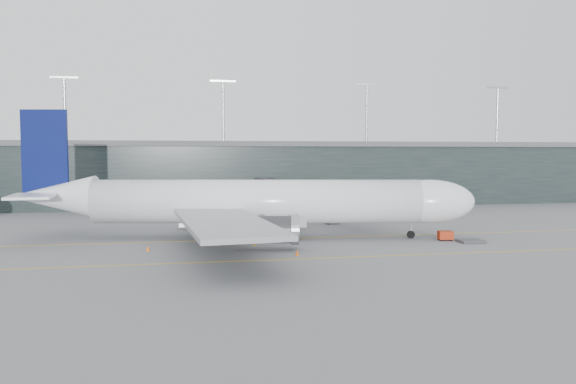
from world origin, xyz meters
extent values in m
plane|color=slate|center=(0.00, 0.00, 0.00)|extent=(320.00, 320.00, 0.00)
cube|color=gold|center=(0.00, -4.00, 0.01)|extent=(160.00, 0.25, 0.02)
cube|color=gold|center=(0.00, -20.00, 0.01)|extent=(160.00, 0.25, 0.02)
cube|color=gold|center=(5.00, 20.00, 0.01)|extent=(0.25, 60.00, 0.02)
cube|color=black|center=(0.00, 58.00, 7.00)|extent=(240.00, 35.00, 14.00)
cube|color=#4F5053|center=(0.00, 58.00, 14.60)|extent=(240.00, 36.00, 1.20)
cylinder|color=#9E9EA3|center=(-30.00, 48.00, 22.00)|extent=(0.60, 0.60, 14.00)
cylinder|color=#9E9EA3|center=(5.00, 48.00, 22.00)|extent=(0.60, 0.60, 14.00)
cylinder|color=#9E9EA3|center=(40.00, 48.00, 22.00)|extent=(0.60, 0.60, 14.00)
cylinder|color=#9E9EA3|center=(75.00, 48.00, 22.00)|extent=(0.60, 0.60, 14.00)
cylinder|color=white|center=(6.14, -3.17, 5.45)|extent=(47.63, 14.95, 6.37)
ellipsoid|color=white|center=(30.89, -7.79, 5.45)|extent=(14.32, 8.72, 6.37)
cone|color=white|center=(-22.65, 2.21, 6.17)|extent=(12.23, 8.09, 6.12)
cube|color=gray|center=(5.13, -2.98, 2.98)|extent=(17.11, 8.07, 2.06)
cube|color=black|center=(34.73, -8.51, 6.47)|extent=(2.79, 3.45, 0.82)
cube|color=gray|center=(0.18, -18.26, 4.42)|extent=(12.02, 30.54, 0.57)
cylinder|color=#313236|center=(6.37, -13.14, 2.67)|extent=(7.73, 4.86, 3.60)
cube|color=gray|center=(6.04, 13.05, 4.42)|extent=(21.61, 30.79, 0.57)
cylinder|color=#313236|center=(9.95, 6.05, 2.67)|extent=(7.73, 4.86, 3.60)
cube|color=#09124E|center=(-24.16, 2.49, 12.64)|extent=(6.66, 1.73, 12.33)
cube|color=white|center=(-24.69, -3.16, 6.68)|extent=(6.35, 9.66, 0.36)
cube|color=white|center=(-22.62, 7.95, 6.68)|extent=(9.09, 10.78, 0.36)
cylinder|color=black|center=(28.36, -7.32, 0.57)|extent=(1.19, 0.61, 1.13)
cylinder|color=#9E9EA3|center=(28.36, -7.32, 1.34)|extent=(0.31, 0.31, 2.67)
cylinder|color=black|center=(1.19, -7.26, 0.67)|extent=(1.41, 0.75, 1.34)
cylinder|color=black|center=(3.01, 2.43, 0.67)|extent=(1.41, 0.75, 1.34)
cube|color=#27272B|center=(23.91, 1.40, 5.36)|extent=(4.34, 4.64, 3.00)
cube|color=#27272B|center=(21.52, 9.98, 5.36)|extent=(6.33, 14.15, 2.68)
cube|color=#27272B|center=(17.77, 23.41, 5.36)|extent=(6.59, 14.22, 2.79)
cube|color=#27272B|center=(14.03, 36.85, 5.36)|extent=(6.85, 14.30, 2.90)
cylinder|color=#9E9EA3|center=(21.32, 10.70, 2.04)|extent=(0.54, 0.54, 4.08)
cube|color=#313236|center=(21.32, 10.70, 0.38)|extent=(2.50, 2.13, 0.75)
cylinder|color=#27272B|center=(23.91, 40.50, 5.36)|extent=(4.29, 4.29, 3.22)
cylinder|color=#27272B|center=(23.91, 40.50, 1.93)|extent=(1.93, 1.93, 3.86)
cube|color=#A2260B|center=(32.40, -10.16, 0.78)|extent=(2.15, 1.50, 1.19)
cylinder|color=black|center=(31.62, -10.53, 0.18)|extent=(0.38, 0.18, 0.37)
cylinder|color=black|center=(33.08, -10.69, 0.18)|extent=(0.38, 0.18, 0.37)
cylinder|color=black|center=(31.72, -9.62, 0.18)|extent=(0.38, 0.18, 0.37)
cylinder|color=black|center=(33.18, -9.78, 0.18)|extent=(0.38, 0.18, 0.37)
cube|color=#3C3C41|center=(35.12, -12.40, 0.21)|extent=(3.49, 2.82, 0.34)
cube|color=#313236|center=(-4.30, 9.48, 0.17)|extent=(2.25, 1.81, 0.22)
cube|color=#AFB3BC|center=(-4.30, 9.48, 1.17)|extent=(1.80, 1.69, 1.68)
cube|color=navy|center=(-4.30, 9.48, 2.05)|extent=(1.86, 1.75, 0.09)
cube|color=#313236|center=(-3.61, 11.64, 0.17)|extent=(2.73, 2.51, 0.22)
cube|color=silver|center=(-3.61, 11.64, 1.16)|extent=(2.29, 2.23, 1.66)
cube|color=navy|center=(-3.61, 11.64, 2.02)|extent=(2.36, 2.30, 0.09)
cube|color=#313236|center=(-0.99, 10.92, 0.16)|extent=(2.17, 1.75, 0.21)
cube|color=#A4A8B0|center=(-0.99, 10.92, 1.12)|extent=(1.74, 1.63, 1.60)
cube|color=navy|center=(-0.99, 10.92, 1.96)|extent=(1.79, 1.69, 0.09)
cone|color=red|center=(35.63, -4.93, 0.33)|extent=(0.42, 0.42, 0.66)
cone|color=#CD550B|center=(9.13, -17.91, 0.39)|extent=(0.49, 0.49, 0.79)
cone|color=red|center=(10.03, 11.70, 0.40)|extent=(0.50, 0.50, 0.79)
cone|color=orange|center=(-8.97, -11.29, 0.39)|extent=(0.49, 0.49, 0.78)
camera|label=1|loc=(-4.50, -84.26, 12.54)|focal=35.00mm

